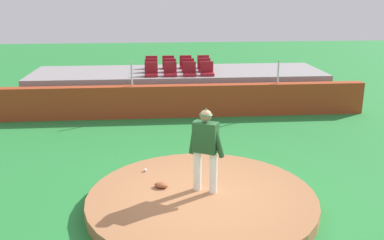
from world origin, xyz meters
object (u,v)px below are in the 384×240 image
stadium_chair_8 (152,65)px  stadium_chair_11 (203,64)px  stadium_chair_1 (170,72)px  stadium_chair_10 (186,64)px  stadium_chair_5 (170,68)px  pitcher (206,144)px  fielding_glove (161,185)px  stadium_chair_4 (151,68)px  stadium_chair_9 (168,64)px  stadium_chair_0 (151,72)px  stadium_chair_3 (207,71)px  baseball (145,170)px  stadium_chair_2 (190,71)px  stadium_chair_6 (188,68)px  stadium_chair_7 (205,67)px

stadium_chair_8 → stadium_chair_11: bearing=-179.8°
stadium_chair_1 → stadium_chair_11: (1.41, 1.63, 0.00)m
stadium_chair_10 → stadium_chair_5: bearing=51.5°
pitcher → stadium_chair_8: 9.28m
fielding_glove → stadium_chair_4: (-0.23, 8.16, 1.11)m
stadium_chair_8 → stadium_chair_10: 1.38m
fielding_glove → stadium_chair_9: (0.46, 8.99, 1.11)m
stadium_chair_0 → stadium_chair_3: bearing=179.9°
baseball → stadium_chair_10: (1.52, 8.12, 1.13)m
fielding_glove → stadium_chair_5: (0.49, 8.16, 1.11)m
stadium_chair_0 → stadium_chair_4: 0.81m
fielding_glove → stadium_chair_2: bearing=-75.9°
pitcher → stadium_chair_4: bearing=125.9°
stadium_chair_0 → stadium_chair_8: same height
stadium_chair_4 → stadium_chair_0: bearing=90.4°
stadium_chair_1 → stadium_chair_6: same height
stadium_chair_7 → stadium_chair_9: (-1.38, 0.82, 0.00)m
pitcher → stadium_chair_10: 9.23m
stadium_chair_3 → stadium_chair_6: 1.04m
stadium_chair_8 → stadium_chair_9: same height
stadium_chair_4 → stadium_chair_6: same height
baseball → stadium_chair_9: size_ratio=0.15×
pitcher → stadium_chair_8: (-1.13, 9.21, 0.13)m
stadium_chair_6 → stadium_chair_8: same height
stadium_chair_6 → stadium_chair_11: (0.69, 0.82, 0.00)m
pitcher → stadium_chair_6: bearing=116.2°
stadium_chair_2 → stadium_chair_9: same height
stadium_chair_0 → stadium_chair_2: size_ratio=1.00×
stadium_chair_6 → stadium_chair_9: (-0.74, 0.82, 0.00)m
stadium_chair_7 → stadium_chair_9: bearing=-30.7°
fielding_glove → stadium_chair_11: size_ratio=0.60×
stadium_chair_0 → stadium_chair_8: size_ratio=1.00×
stadium_chair_2 → stadium_chair_10: bearing=-89.1°
stadium_chair_0 → stadium_chair_7: 2.22m
stadium_chair_3 → stadium_chair_8: 2.63m
pitcher → fielding_glove: 1.36m
stadium_chair_3 → stadium_chair_7: (-0.00, 0.82, 0.00)m
pitcher → stadium_chair_9: 9.23m
stadium_chair_4 → stadium_chair_2: bearing=149.5°
stadium_chair_1 → stadium_chair_0: bearing=-0.3°
stadium_chair_1 → stadium_chair_11: same height
stadium_chair_0 → stadium_chair_11: same height
stadium_chair_2 → baseball: bearing=76.5°
stadium_chair_4 → stadium_chair_7: same height
pitcher → stadium_chair_6: (0.29, 8.40, 0.13)m
pitcher → stadium_chair_5: pitcher is taller
baseball → stadium_chair_7: stadium_chair_7 is taller
pitcher → stadium_chair_7: (0.93, 8.40, 0.13)m
pitcher → stadium_chair_2: bearing=116.0°
fielding_glove → stadium_chair_4: size_ratio=0.60×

